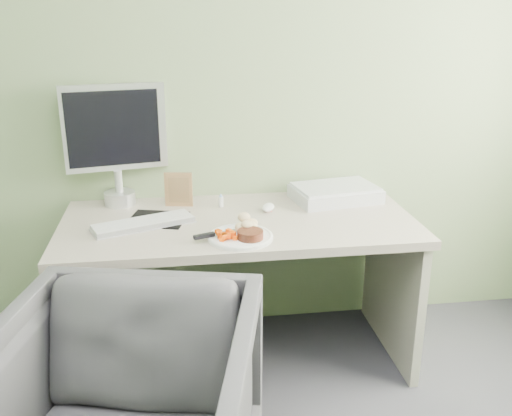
{
  "coord_description": "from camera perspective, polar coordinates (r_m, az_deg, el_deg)",
  "views": [
    {
      "loc": [
        -0.26,
        -0.79,
        1.64
      ],
      "look_at": [
        0.06,
        1.5,
        0.83
      ],
      "focal_mm": 40.0,
      "sensor_mm": 36.0,
      "label": 1
    }
  ],
  "objects": [
    {
      "name": "desk",
      "position": [
        2.66,
        -1.71,
        -4.85
      ],
      "size": [
        1.6,
        0.75,
        0.73
      ],
      "color": "#B9A99B",
      "rests_on": "floor"
    },
    {
      "name": "carrot_heap",
      "position": [
        2.34,
        -2.99,
        -2.53
      ],
      "size": [
        0.08,
        0.07,
        0.05
      ],
      "primitive_type": "cube",
      "rotation": [
        0.0,
        0.0,
        -0.12
      ],
      "color": "#FF4E05",
      "rests_on": "plate"
    },
    {
      "name": "wall_back",
      "position": [
        2.81,
        -2.76,
        13.47
      ],
      "size": [
        3.5,
        0.0,
        3.5
      ],
      "primitive_type": "plane",
      "rotation": [
        1.57,
        0.0,
        0.0
      ],
      "color": "#71875F",
      "rests_on": "floor"
    },
    {
      "name": "steak_knife",
      "position": [
        2.36,
        -4.37,
        -2.65
      ],
      "size": [
        0.23,
        0.1,
        0.02
      ],
      "rotation": [
        0.0,
        0.0,
        0.35
      ],
      "color": "silver",
      "rests_on": "plate"
    },
    {
      "name": "photo_frame",
      "position": [
        2.77,
        -7.75,
        1.84
      ],
      "size": [
        0.13,
        0.04,
        0.17
      ],
      "primitive_type": "cube",
      "rotation": [
        0.0,
        0.0,
        -0.19
      ],
      "color": "#916143",
      "rests_on": "desk"
    },
    {
      "name": "eyedrop_bottle",
      "position": [
        2.75,
        -3.52,
        0.74
      ],
      "size": [
        0.02,
        0.02,
        0.07
      ],
      "color": "white",
      "rests_on": "desk"
    },
    {
      "name": "monitor",
      "position": [
        2.8,
        -13.88,
        6.81
      ],
      "size": [
        0.48,
        0.17,
        0.58
      ],
      "rotation": [
        0.0,
        0.0,
        0.19
      ],
      "color": "silver",
      "rests_on": "desk"
    },
    {
      "name": "plate",
      "position": [
        2.38,
        -1.57,
        -2.93
      ],
      "size": [
        0.27,
        0.27,
        0.01
      ],
      "primitive_type": "cylinder",
      "color": "white",
      "rests_on": "desk"
    },
    {
      "name": "steak",
      "position": [
        2.34,
        -0.58,
        -2.68
      ],
      "size": [
        0.14,
        0.14,
        0.03
      ],
      "primitive_type": "cylinder",
      "rotation": [
        0.0,
        0.0,
        0.36
      ],
      "color": "black",
      "rests_on": "plate"
    },
    {
      "name": "computer_mouse",
      "position": [
        2.7,
        1.24,
        0.06
      ],
      "size": [
        0.09,
        0.11,
        0.03
      ],
      "primitive_type": "ellipsoid",
      "rotation": [
        0.0,
        0.0,
        -0.39
      ],
      "color": "white",
      "rests_on": "desk"
    },
    {
      "name": "mousepad",
      "position": [
        2.63,
        -9.84,
        -1.1
      ],
      "size": [
        0.3,
        0.28,
        0.0
      ],
      "primitive_type": "cube",
      "rotation": [
        0.0,
        0.0,
        -0.26
      ],
      "color": "black",
      "rests_on": "desk"
    },
    {
      "name": "keyboard",
      "position": [
        2.55,
        -11.19,
        -1.47
      ],
      "size": [
        0.45,
        0.28,
        0.02
      ],
      "primitive_type": "cube",
      "rotation": [
        0.0,
        0.0,
        0.36
      ],
      "color": "white",
      "rests_on": "desk"
    },
    {
      "name": "potato_pile",
      "position": [
        2.42,
        -1.07,
        -1.52
      ],
      "size": [
        0.14,
        0.12,
        0.06
      ],
      "primitive_type": "ellipsoid",
      "rotation": [
        0.0,
        0.0,
        -0.42
      ],
      "color": "tan",
      "rests_on": "plate"
    },
    {
      "name": "scanner",
      "position": [
        2.87,
        7.93,
        1.4
      ],
      "size": [
        0.45,
        0.34,
        0.06
      ],
      "primitive_type": "cube",
      "rotation": [
        0.0,
        0.0,
        0.17
      ],
      "color": "silver",
      "rests_on": "desk"
    }
  ]
}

